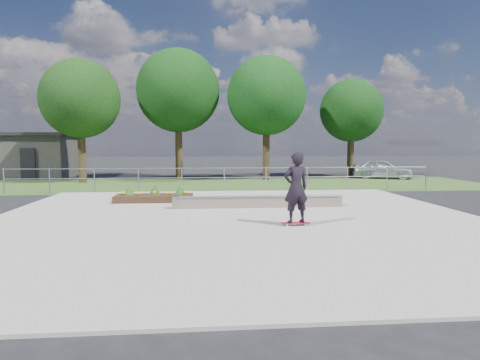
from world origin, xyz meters
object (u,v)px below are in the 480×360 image
(grind_ledge, at_px, (258,202))
(skateboarder, at_px, (296,188))
(parked_car, at_px, (383,169))
(planter_bed, at_px, (154,196))

(grind_ledge, xyz_separation_m, skateboarder, (0.59, -3.40, 0.85))
(grind_ledge, distance_m, parked_car, 15.44)
(grind_ledge, relative_size, skateboarder, 2.95)
(planter_bed, bearing_deg, skateboarder, -50.55)
(parked_car, bearing_deg, grind_ledge, 165.24)
(skateboarder, relative_size, parked_car, 0.54)
(planter_bed, distance_m, parked_car, 16.88)
(grind_ledge, bearing_deg, planter_bed, 152.82)
(planter_bed, height_order, skateboarder, skateboarder)
(grind_ledge, bearing_deg, skateboarder, -80.18)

